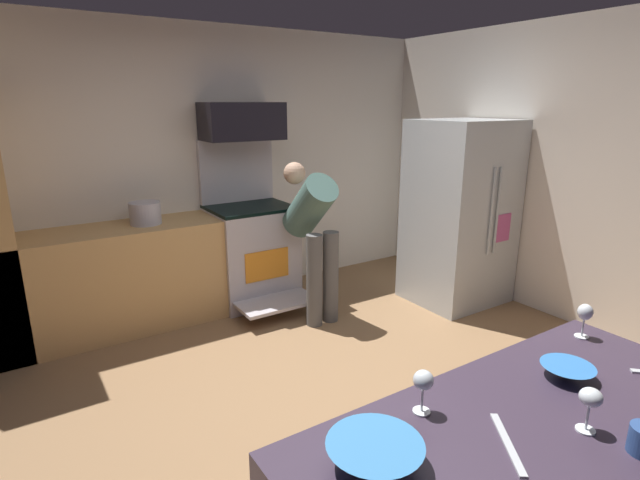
{
  "coord_description": "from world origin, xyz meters",
  "views": [
    {
      "loc": [
        -1.6,
        -2.25,
        1.91
      ],
      "look_at": [
        0.05,
        0.3,
        1.05
      ],
      "focal_mm": 27.53,
      "sensor_mm": 36.0,
      "label": 1
    }
  ],
  "objects_px": {
    "microwave": "(242,121)",
    "stock_pot": "(145,213)",
    "oven_range": "(252,250)",
    "wine_glass_near": "(423,382)",
    "wine_glass_mid": "(585,314)",
    "mixing_bowl_large": "(567,372)",
    "mixing_bowl_prep": "(375,455)",
    "refrigerator": "(460,213)",
    "person_cook": "(313,229)",
    "wine_glass_extra": "(590,400)"
  },
  "relations": [
    {
      "from": "microwave",
      "to": "stock_pot",
      "type": "bearing_deg",
      "value": -175.26
    },
    {
      "from": "wine_glass_near",
      "to": "stock_pot",
      "type": "distance_m",
      "value": 3.22
    },
    {
      "from": "refrigerator",
      "to": "wine_glass_near",
      "type": "xyz_separation_m",
      "value": [
        -2.57,
        -2.13,
        0.14
      ]
    },
    {
      "from": "oven_range",
      "to": "wine_glass_near",
      "type": "relative_size",
      "value": 10.0
    },
    {
      "from": "mixing_bowl_large",
      "to": "person_cook",
      "type": "bearing_deg",
      "value": 78.69
    },
    {
      "from": "refrigerator",
      "to": "person_cook",
      "type": "distance_m",
      "value": 1.48
    },
    {
      "from": "person_cook",
      "to": "mixing_bowl_large",
      "type": "height_order",
      "value": "person_cook"
    },
    {
      "from": "microwave",
      "to": "person_cook",
      "type": "bearing_deg",
      "value": -69.7
    },
    {
      "from": "person_cook",
      "to": "refrigerator",
      "type": "bearing_deg",
      "value": -15.58
    },
    {
      "from": "microwave",
      "to": "person_cook",
      "type": "height_order",
      "value": "microwave"
    },
    {
      "from": "microwave",
      "to": "stock_pot",
      "type": "height_order",
      "value": "microwave"
    },
    {
      "from": "mixing_bowl_prep",
      "to": "wine_glass_mid",
      "type": "relative_size",
      "value": 1.8
    },
    {
      "from": "stock_pot",
      "to": "refrigerator",
      "type": "bearing_deg",
      "value": -22.14
    },
    {
      "from": "refrigerator",
      "to": "mixing_bowl_prep",
      "type": "xyz_separation_m",
      "value": [
        -2.86,
        -2.24,
        0.06
      ]
    },
    {
      "from": "microwave",
      "to": "mixing_bowl_large",
      "type": "xyz_separation_m",
      "value": [
        -0.25,
        -3.43,
        -0.81
      ]
    },
    {
      "from": "wine_glass_near",
      "to": "wine_glass_mid",
      "type": "height_order",
      "value": "same"
    },
    {
      "from": "mixing_bowl_large",
      "to": "refrigerator",
      "type": "bearing_deg",
      "value": 49.25
    },
    {
      "from": "refrigerator",
      "to": "person_cook",
      "type": "height_order",
      "value": "refrigerator"
    },
    {
      "from": "refrigerator",
      "to": "wine_glass_extra",
      "type": "distance_m",
      "value": 3.32
    },
    {
      "from": "wine_glass_mid",
      "to": "wine_glass_extra",
      "type": "relative_size",
      "value": 1.04
    },
    {
      "from": "oven_range",
      "to": "person_cook",
      "type": "bearing_deg",
      "value": -67.19
    },
    {
      "from": "wine_glass_near",
      "to": "wine_glass_mid",
      "type": "xyz_separation_m",
      "value": [
        0.99,
        0.01,
        -0.0
      ]
    },
    {
      "from": "wine_glass_near",
      "to": "stock_pot",
      "type": "bearing_deg",
      "value": 91.85
    },
    {
      "from": "refrigerator",
      "to": "wine_glass_near",
      "type": "bearing_deg",
      "value": -140.37
    },
    {
      "from": "wine_glass_near",
      "to": "wine_glass_extra",
      "type": "xyz_separation_m",
      "value": [
        0.37,
        -0.35,
        -0.0
      ]
    },
    {
      "from": "oven_range",
      "to": "stock_pot",
      "type": "xyz_separation_m",
      "value": [
        -0.97,
        0.01,
        0.48
      ]
    },
    {
      "from": "oven_range",
      "to": "refrigerator",
      "type": "distance_m",
      "value": 2.05
    },
    {
      "from": "wine_glass_near",
      "to": "mixing_bowl_large",
      "type": "bearing_deg",
      "value": -12.9
    },
    {
      "from": "microwave",
      "to": "mixing_bowl_prep",
      "type": "height_order",
      "value": "microwave"
    },
    {
      "from": "stock_pot",
      "to": "mixing_bowl_prep",
      "type": "bearing_deg",
      "value": -93.3
    },
    {
      "from": "mixing_bowl_prep",
      "to": "stock_pot",
      "type": "distance_m",
      "value": 3.33
    },
    {
      "from": "mixing_bowl_prep",
      "to": "mixing_bowl_large",
      "type": "bearing_deg",
      "value": -1.65
    },
    {
      "from": "oven_range",
      "to": "wine_glass_extra",
      "type": "distance_m",
      "value": 3.62
    },
    {
      "from": "microwave",
      "to": "refrigerator",
      "type": "bearing_deg",
      "value": -34.38
    },
    {
      "from": "oven_range",
      "to": "wine_glass_near",
      "type": "xyz_separation_m",
      "value": [
        -0.86,
        -3.2,
        0.5
      ]
    },
    {
      "from": "refrigerator",
      "to": "mixing_bowl_prep",
      "type": "height_order",
      "value": "refrigerator"
    },
    {
      "from": "microwave",
      "to": "wine_glass_mid",
      "type": "relative_size",
      "value": 4.71
    },
    {
      "from": "mixing_bowl_large",
      "to": "mixing_bowl_prep",
      "type": "height_order",
      "value": "mixing_bowl_prep"
    },
    {
      "from": "mixing_bowl_large",
      "to": "stock_pot",
      "type": "bearing_deg",
      "value": 102.08
    },
    {
      "from": "wine_glass_mid",
      "to": "mixing_bowl_large",
      "type": "bearing_deg",
      "value": -157.38
    },
    {
      "from": "wine_glass_extra",
      "to": "person_cook",
      "type": "bearing_deg",
      "value": 74.87
    },
    {
      "from": "mixing_bowl_large",
      "to": "wine_glass_near",
      "type": "xyz_separation_m",
      "value": [
        -0.61,
        0.14,
        0.09
      ]
    },
    {
      "from": "oven_range",
      "to": "wine_glass_mid",
      "type": "bearing_deg",
      "value": -87.77
    },
    {
      "from": "person_cook",
      "to": "wine_glass_extra",
      "type": "height_order",
      "value": "person_cook"
    },
    {
      "from": "wine_glass_near",
      "to": "stock_pot",
      "type": "height_order",
      "value": "stock_pot"
    },
    {
      "from": "oven_range",
      "to": "wine_glass_mid",
      "type": "relative_size",
      "value": 9.94
    },
    {
      "from": "microwave",
      "to": "wine_glass_mid",
      "type": "distance_m",
      "value": 3.36
    },
    {
      "from": "person_cook",
      "to": "wine_glass_near",
      "type": "distance_m",
      "value": 2.78
    },
    {
      "from": "mixing_bowl_large",
      "to": "microwave",
      "type": "bearing_deg",
      "value": 85.87
    },
    {
      "from": "wine_glass_near",
      "to": "wine_glass_mid",
      "type": "relative_size",
      "value": 0.99
    }
  ]
}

